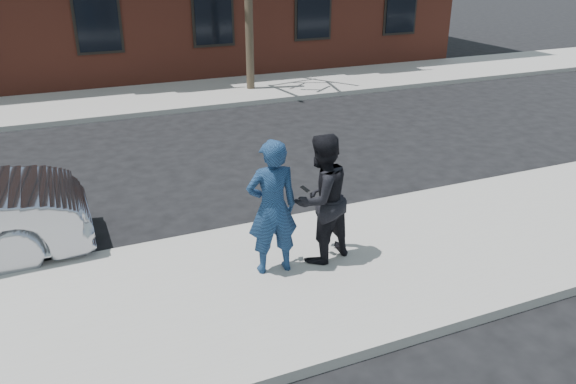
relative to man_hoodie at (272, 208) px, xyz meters
name	(u,v)px	position (x,y,z in m)	size (l,w,h in m)	color
ground	(215,294)	(-0.89, -0.05, -1.13)	(100.00, 100.00, 0.00)	black
near_sidewalk	(220,299)	(-0.89, -0.30, -1.05)	(50.00, 3.50, 0.15)	gray
near_curb	(187,240)	(-0.89, 1.50, -1.05)	(50.00, 0.10, 0.15)	#999691
far_sidewalk	(110,102)	(-0.89, 11.20, -1.05)	(50.00, 3.50, 0.15)	gray
far_curb	(118,117)	(-0.89, 9.40, -1.05)	(50.00, 0.10, 0.15)	#999691
man_hoodie	(272,208)	(0.00, 0.00, 0.00)	(0.76, 0.56, 1.96)	navy
man_peacoat	(321,199)	(0.77, 0.04, -0.02)	(1.11, 0.97, 1.91)	black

